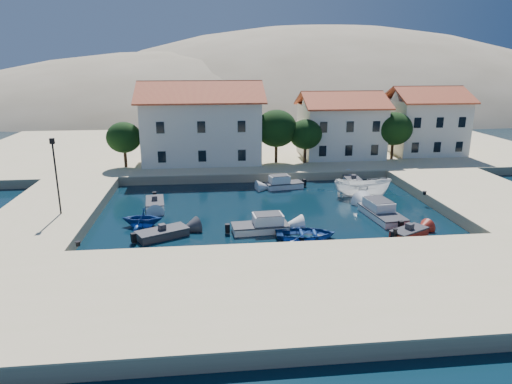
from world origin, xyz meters
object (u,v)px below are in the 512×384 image
Objects in this scene: building_left at (201,121)px; cabin_cruiser_south at (260,226)px; building_right at (425,119)px; lamppost at (55,169)px; building_mid at (341,123)px; cabin_cruiser_east at (382,213)px; boat_east at (362,197)px; rowboat_south at (305,238)px.

building_left is 3.20× the size of cabin_cruiser_south.
lamppost is (-41.50, -22.00, -0.72)m from building_right.
building_mid is 28.10m from cabin_cruiser_south.
cabin_cruiser_east is 6.21m from boat_east.
rowboat_south is (-10.12, -25.95, -5.22)m from building_mid.
building_left is 1.56× the size of building_right.
cabin_cruiser_south is (4.58, -23.23, -5.46)m from building_left.
cabin_cruiser_south is 3.75m from rowboat_south.
building_left is at bearing -176.82° from building_mid.
lamppost reaches higher than cabin_cruiser_south.
building_right reaches higher than cabin_cruiser_east.
building_mid is at bearing -12.74° from cabin_cruiser_east.
boat_east is (-14.26, -16.97, -5.47)m from building_right.
building_mid is (18.00, 1.00, -0.71)m from building_left.
rowboat_south is 8.45m from cabin_cruiser_east.
boat_east is at bearing -33.66° from rowboat_south.
building_left is at bearing -176.19° from building_right.
building_mid is 16.96m from boat_east.
cabin_cruiser_south is at bearing 94.75° from cabin_cruiser_east.
cabin_cruiser_east reaches higher than boat_east.
boat_east is (7.86, 9.97, 0.00)m from rowboat_south.
building_mid is at bearing 35.45° from lamppost.
rowboat_south is (3.30, -1.72, -0.48)m from cabin_cruiser_south.
building_mid is 22.80m from cabin_cruiser_east.
cabin_cruiser_south is 0.83× the size of boat_east.
building_right is at bearing 4.76° from building_mid.
cabin_cruiser_east is (26.92, -1.15, -4.28)m from lamppost.
building_left is 2.36× the size of lamppost.
rowboat_south is at bearing -111.31° from building_mid.
building_mid is 12.04m from building_right.
building_left reaches higher than boat_east.
building_right is 36.16m from cabin_cruiser_south.
building_right is at bearing 3.81° from building_left.
building_right is 35.29m from rowboat_south.
building_mid is 1.11× the size of building_right.
building_left is 1.40× the size of building_mid.
building_left is 24.30m from cabin_cruiser_south.
rowboat_south is at bearing 110.64° from cabin_cruiser_east.
cabin_cruiser_east is at bearing -53.92° from building_left.
rowboat_south is at bearing -14.32° from lamppost.
building_right is 2.06× the size of cabin_cruiser_south.
building_mid is at bearing 3.18° from boat_east.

